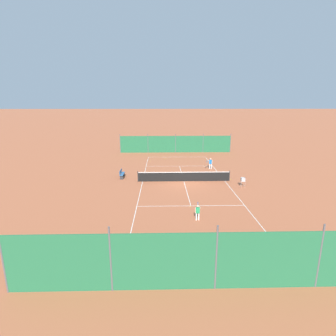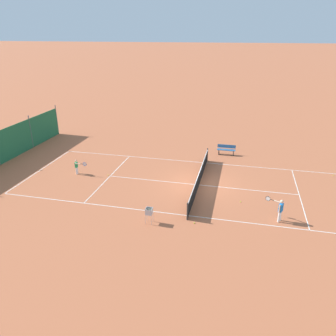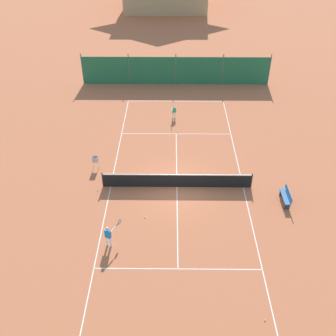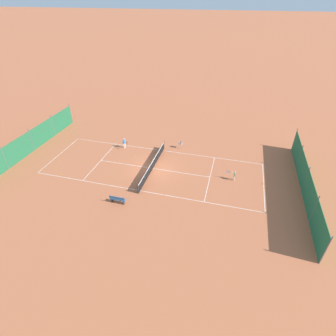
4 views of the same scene
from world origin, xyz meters
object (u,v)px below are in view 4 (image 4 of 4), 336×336
tennis_ball_mid_court (59,163)px  tennis_ball_near_corner (161,147)px  tennis_net (153,165)px  ball_hopper (180,143)px  player_near_service (124,142)px  tennis_ball_alley_right (62,174)px  player_far_baseline (234,175)px  tennis_ball_by_net_left (212,178)px  courtside_bench (118,199)px  tennis_ball_alley_left (135,157)px

tennis_ball_mid_court → tennis_ball_near_corner: 12.27m
tennis_net → tennis_ball_mid_court: size_ratio=139.09×
tennis_ball_mid_court → ball_hopper: (-7.03, 12.75, 0.62)m
player_near_service → ball_hopper: (-1.78, 6.81, -0.10)m
tennis_ball_alley_right → ball_hopper: 14.31m
player_near_service → tennis_ball_near_corner: player_near_service is taller
tennis_ball_mid_court → tennis_ball_near_corner: (-6.56, 10.36, 0.00)m
player_far_baseline → tennis_ball_by_net_left: bearing=-84.2°
player_near_service → tennis_ball_near_corner: bearing=106.6°
player_near_service → tennis_ball_by_net_left: size_ratio=19.75×
tennis_net → player_far_baseline: player_far_baseline is taller
tennis_net → tennis_ball_near_corner: tennis_net is taller
courtside_bench → tennis_ball_alley_right: bearing=-108.7°
player_near_service → tennis_ball_alley_left: 2.77m
tennis_net → tennis_ball_near_corner: bearing=-174.8°
tennis_ball_alley_right → courtside_bench: size_ratio=0.04×
tennis_ball_alley_left → tennis_ball_near_corner: (-3.01, 2.36, 0.00)m
tennis_ball_by_net_left → courtside_bench: courtside_bench is taller
tennis_ball_alley_left → tennis_ball_near_corner: bearing=142.0°
tennis_ball_by_net_left → tennis_ball_near_corner: bearing=-124.9°
tennis_net → courtside_bench: tennis_net is taller
tennis_ball_mid_court → tennis_ball_alley_left: size_ratio=1.00×
tennis_net → player_near_service: bearing=-125.9°
player_far_baseline → tennis_ball_by_net_left: (0.23, -2.25, -0.61)m
ball_hopper → tennis_ball_by_net_left: bearing=40.9°
ball_hopper → courtside_bench: size_ratio=0.59×
tennis_net → player_near_service: size_ratio=7.04×
tennis_ball_mid_court → courtside_bench: (4.61, 9.43, 0.42)m
tennis_ball_mid_court → tennis_ball_alley_left: same height
tennis_ball_by_net_left → ball_hopper: 7.11m
player_far_baseline → tennis_ball_alley_right: player_far_baseline is taller
tennis_ball_alley_left → courtside_bench: size_ratio=0.04×
courtside_bench → tennis_ball_mid_court: bearing=-116.1°
tennis_ball_alley_right → ball_hopper: (-9.00, 11.11, 0.62)m
tennis_net → courtside_bench: size_ratio=6.12×
tennis_ball_mid_court → tennis_ball_alley_right: (1.97, 1.64, 0.00)m
player_near_service → player_far_baseline: size_ratio=1.20×
tennis_ball_mid_court → player_far_baseline: bearing=95.5°
tennis_net → tennis_ball_by_net_left: 6.60m
tennis_net → player_near_service: player_near_service is taller
tennis_net → player_far_baseline: bearing=91.1°
player_near_service → courtside_bench: size_ratio=0.87×
tennis_ball_mid_court → tennis_net: bearing=99.1°
player_near_service → tennis_net: bearing=54.1°
tennis_ball_mid_court → ball_hopper: 14.57m
tennis_ball_alley_right → player_near_service: bearing=149.2°
tennis_ball_alley_left → tennis_ball_by_net_left: same height
courtside_bench → tennis_ball_by_net_left: bearing=128.3°
tennis_ball_near_corner → courtside_bench: (11.18, -0.93, 0.42)m
tennis_ball_by_net_left → courtside_bench: (6.29, -7.95, 0.42)m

